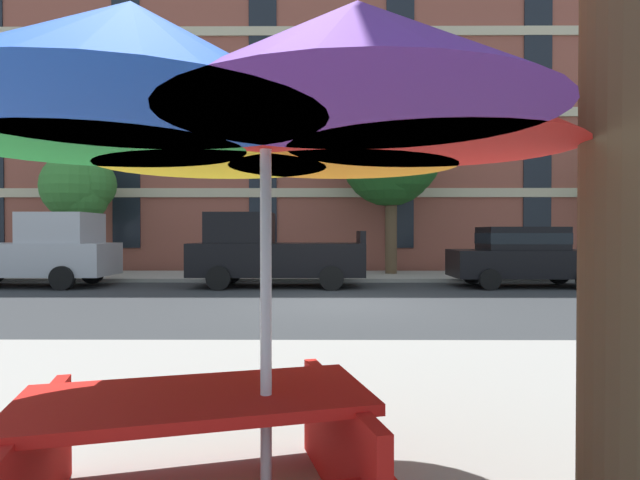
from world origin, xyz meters
TOP-DOWN VIEW (x-y plane):
  - ground_plane at (0.00, 0.00)m, footprint 120.00×120.00m
  - sidewalk_far at (0.00, 6.80)m, footprint 56.00×3.60m
  - apartment_building at (0.00, 14.99)m, footprint 43.63×12.08m
  - pickup_silver at (-8.98, 3.70)m, footprint 5.10×2.12m
  - pickup_black at (-1.92, 3.70)m, footprint 5.10×2.12m
  - sedan_black at (5.64, 3.70)m, footprint 4.40×1.98m
  - street_tree_left at (-9.17, 7.17)m, footprint 2.67×2.47m
  - street_tree_middle at (2.20, 7.12)m, footprint 3.55×3.60m
  - patio_umbrella at (-0.64, -9.00)m, footprint 3.21×2.98m
  - picnic_table at (-1.01, -8.99)m, footprint 2.13×1.93m

SIDE VIEW (x-z plane):
  - ground_plane at x=0.00m, z-range 0.00..0.00m
  - sidewalk_far at x=0.00m, z-range 0.00..0.12m
  - picnic_table at x=-1.01m, z-range 0.10..0.87m
  - sedan_black at x=5.64m, z-range 0.06..1.84m
  - pickup_silver at x=-8.98m, z-range -0.07..2.13m
  - pickup_black at x=-1.92m, z-range -0.07..2.13m
  - patio_umbrella at x=-0.64m, z-range 0.99..3.56m
  - street_tree_left at x=-9.17m, z-range 0.94..5.47m
  - street_tree_middle at x=2.20m, z-range 1.27..7.33m
  - apartment_building at x=0.00m, z-range 0.00..19.20m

